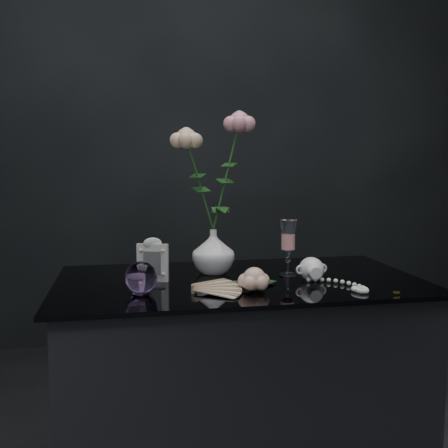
{
  "coord_description": "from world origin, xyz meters",
  "views": [
    {
      "loc": [
        -0.32,
        -1.41,
        1.1
      ],
      "look_at": [
        -0.04,
        0.07,
        0.92
      ],
      "focal_mm": 42.0,
      "sensor_mm": 36.0,
      "label": 1
    }
  ],
  "objects": [
    {
      "name": "loose_rose",
      "position": [
        0.01,
        -0.1,
        0.79
      ],
      "size": [
        0.18,
        0.21,
        0.06
      ],
      "primitive_type": null,
      "rotation": [
        0.0,
        0.0,
        0.24
      ],
      "color": "#ECB398",
      "rests_on": "table"
    },
    {
      "name": "wine_glass",
      "position": [
        0.15,
        0.07,
        0.85
      ],
      "size": [
        0.06,
        0.06,
        0.17
      ],
      "primitive_type": null,
      "rotation": [
        0.0,
        0.0,
        0.26
      ],
      "color": "white",
      "rests_on": "table"
    },
    {
      "name": "paper_fan",
      "position": [
        -0.15,
        -0.09,
        0.78
      ],
      "size": [
        0.3,
        0.26,
        0.03
      ],
      "primitive_type": null,
      "rotation": [
        0.0,
        0.0,
        -0.31
      ],
      "color": "beige",
      "rests_on": "table"
    },
    {
      "name": "table",
      "position": [
        0.0,
        0.05,
        0.38
      ],
      "size": [
        1.05,
        0.58,
        0.76
      ],
      "color": "black",
      "rests_on": "ground"
    },
    {
      "name": "picture_frame",
      "position": [
        -0.25,
        0.07,
        0.83
      ],
      "size": [
        0.11,
        0.1,
        0.13
      ],
      "primitive_type": null,
      "rotation": [
        0.0,
        0.0,
        -0.31
      ],
      "color": "silver",
      "rests_on": "table"
    },
    {
      "name": "pearl_jar",
      "position": [
        0.2,
        -0.0,
        0.8
      ],
      "size": [
        0.26,
        0.27,
        0.07
      ],
      "primitive_type": null,
      "rotation": [
        0.0,
        0.0,
        0.08
      ],
      "color": "white",
      "rests_on": "table"
    },
    {
      "name": "vase",
      "position": [
        -0.06,
        0.14,
        0.83
      ],
      "size": [
        0.16,
        0.16,
        0.14
      ],
      "primitive_type": "imported",
      "rotation": [
        0.0,
        0.0,
        -0.24
      ],
      "color": "white",
      "rests_on": "table"
    },
    {
      "name": "paperweight",
      "position": [
        -0.29,
        -0.07,
        0.8
      ],
      "size": [
        0.1,
        0.1,
        0.08
      ],
      "primitive_type": null,
      "rotation": [
        0.0,
        0.0,
        -0.25
      ],
      "color": "#A377C1",
      "rests_on": "table"
    },
    {
      "name": "roses",
      "position": [
        -0.06,
        0.14,
        1.09
      ],
      "size": [
        0.25,
        0.13,
        0.41
      ],
      "color": "#E0B589",
      "rests_on": "vase"
    }
  ]
}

